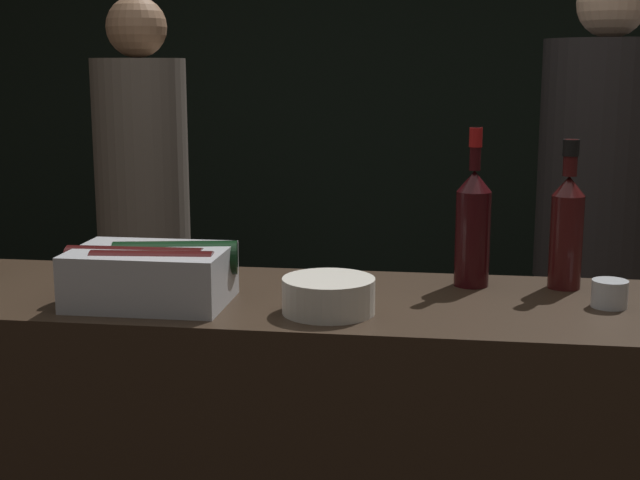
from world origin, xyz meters
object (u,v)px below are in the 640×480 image
ice_bin_with_bottles (152,272)px  candle_votive (610,293)px  bowl_white (329,294)px  red_wine_bottle_tall (473,224)px  person_blond_tee (599,224)px  person_in_hoodie (143,210)px  red_wine_bottle_black_foil (567,226)px

ice_bin_with_bottles → candle_votive: (0.94, 0.11, -0.04)m
bowl_white → candle_votive: 0.58m
red_wine_bottle_tall → person_blond_tee: (0.41, 0.85, -0.14)m
bowl_white → person_blond_tee: bearing=58.0°
ice_bin_with_bottles → red_wine_bottle_tall: bearing=20.7°
red_wine_bottle_tall → person_in_hoodie: size_ratio=0.21×
bowl_white → red_wine_bottle_tall: red_wine_bottle_tall is taller
candle_votive → person_in_hoodie: 1.84m
person_blond_tee → bowl_white: bearing=168.6°
ice_bin_with_bottles → person_blond_tee: 1.54m
red_wine_bottle_tall → bowl_white: bearing=-137.0°
candle_votive → person_in_hoodie: (-1.41, 1.18, -0.05)m
red_wine_bottle_tall → person_blond_tee: bearing=64.2°
bowl_white → red_wine_bottle_black_foil: 0.58m
bowl_white → person_blond_tee: person_blond_tee is taller
ice_bin_with_bottles → red_wine_bottle_tall: (0.66, 0.25, 0.07)m
person_in_hoodie → ice_bin_with_bottles: bearing=171.2°
candle_votive → red_wine_bottle_black_foil: size_ratio=0.22×
red_wine_bottle_black_foil → person_blond_tee: (0.21, 0.85, -0.14)m
bowl_white → candle_votive: bowl_white is taller
red_wine_bottle_tall → red_wine_bottle_black_foil: size_ratio=1.07×
candle_votive → person_blond_tee: size_ratio=0.04×
bowl_white → candle_votive: size_ratio=2.55×
red_wine_bottle_tall → candle_votive: bearing=-27.5°
bowl_white → person_in_hoodie: size_ratio=0.11×
ice_bin_with_bottles → person_blond_tee: bearing=45.7°
red_wine_bottle_black_foil → person_blond_tee: size_ratio=0.19×
red_wine_bottle_black_foil → person_blond_tee: 0.88m
red_wine_bottle_black_foil → person_blond_tee: person_blond_tee is taller
red_wine_bottle_black_foil → person_in_hoodie: size_ratio=0.20×
ice_bin_with_bottles → candle_votive: bearing=6.4°
bowl_white → red_wine_bottle_black_foil: size_ratio=0.57×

